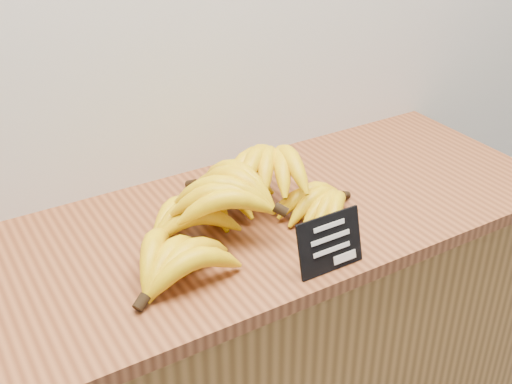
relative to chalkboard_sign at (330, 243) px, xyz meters
name	(u,v)px	position (x,y,z in m)	size (l,w,h in m)	color
counter_top	(244,225)	(-0.05, 0.22, -0.07)	(1.42, 0.54, 0.03)	brown
chalkboard_sign	(330,243)	(0.00, 0.00, 0.00)	(0.13, 0.01, 0.11)	black
banana_pile	(233,204)	(-0.09, 0.21, 0.00)	(0.54, 0.34, 0.13)	yellow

